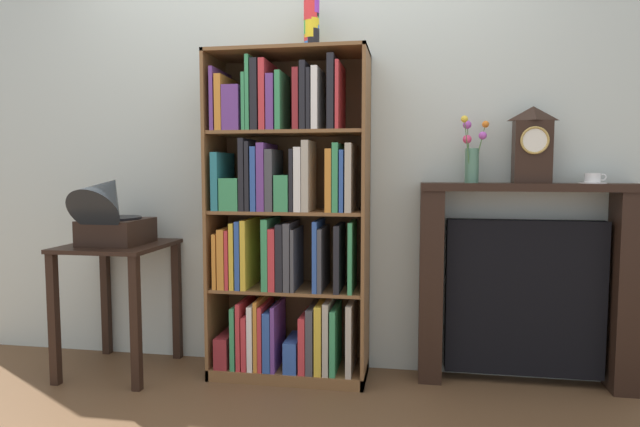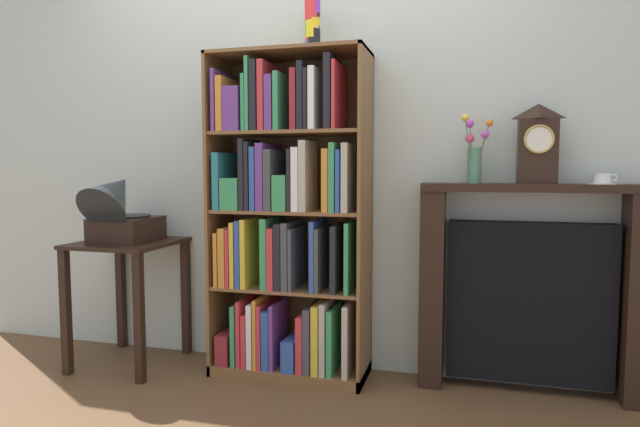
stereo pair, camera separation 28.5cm
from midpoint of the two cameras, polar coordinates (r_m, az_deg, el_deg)
The scene contains 10 objects.
ground_plane at distance 2.98m, azimuth -1.08°, elevation -17.66°, with size 7.73×6.40×0.02m, color brown.
wall_back at distance 3.06m, azimuth 3.28°, elevation 7.99°, with size 4.73×0.08×2.60m, color beige.
bookshelf at distance 2.89m, azimuth -0.84°, elevation -1.59°, with size 0.84×0.35×1.74m.
cup_stack at distance 2.99m, azimuth 2.10°, elevation 19.53°, with size 0.08×0.08×0.30m.
side_table_left at distance 3.24m, azimuth -17.35°, elevation -5.91°, with size 0.52×0.55×0.71m.
gramophone at distance 3.14m, azimuth -18.15°, elevation 0.50°, with size 0.31×0.47×0.47m.
fireplace_mantel at distance 2.96m, azimuth 23.96°, elevation -7.54°, with size 1.07×0.21×1.05m.
mantel_clock at distance 2.88m, azimuth 24.78°, elevation 6.75°, with size 0.18×0.12×0.39m.
flower_vase at distance 2.85m, azimuth 18.87°, elevation 5.84°, with size 0.15×0.15×0.34m.
teacup_with_saucer at distance 2.94m, azimuth 30.31°, elevation 3.12°, with size 0.13×0.13×0.05m.
Camera 2 is at (0.93, -2.61, 1.13)m, focal length 30.15 mm.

